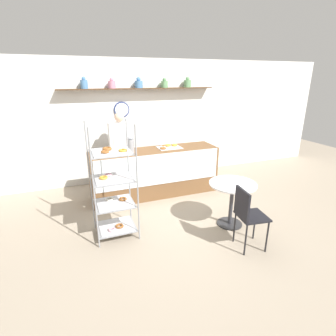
{
  "coord_description": "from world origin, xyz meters",
  "views": [
    {
      "loc": [
        -1.55,
        -3.63,
        2.3
      ],
      "look_at": [
        0.0,
        0.4,
        0.8
      ],
      "focal_mm": 28.0,
      "sensor_mm": 36.0,
      "label": 1
    }
  ],
  "objects_px": {
    "cafe_chair": "(247,212)",
    "coffee_carafe": "(130,145)",
    "person_worker": "(121,149)",
    "pastry_rack": "(113,189)",
    "donut_tray_counter": "(168,147)",
    "cafe_table": "(232,194)"
  },
  "relations": [
    {
      "from": "coffee_carafe",
      "to": "cafe_table",
      "type": "bearing_deg",
      "value": -50.19
    },
    {
      "from": "donut_tray_counter",
      "to": "person_worker",
      "type": "bearing_deg",
      "value": 150.71
    },
    {
      "from": "cafe_table",
      "to": "coffee_carafe",
      "type": "xyz_separation_m",
      "value": [
        -1.26,
        1.51,
        0.55
      ]
    },
    {
      "from": "pastry_rack",
      "to": "coffee_carafe",
      "type": "bearing_deg",
      "value": 64.39
    },
    {
      "from": "cafe_table",
      "to": "donut_tray_counter",
      "type": "bearing_deg",
      "value": 105.52
    },
    {
      "from": "pastry_rack",
      "to": "donut_tray_counter",
      "type": "relative_size",
      "value": 3.68
    },
    {
      "from": "cafe_table",
      "to": "donut_tray_counter",
      "type": "distance_m",
      "value": 1.76
    },
    {
      "from": "cafe_chair",
      "to": "coffee_carafe",
      "type": "bearing_deg",
      "value": 35.11
    },
    {
      "from": "pastry_rack",
      "to": "cafe_table",
      "type": "height_order",
      "value": "pastry_rack"
    },
    {
      "from": "pastry_rack",
      "to": "donut_tray_counter",
      "type": "bearing_deg",
      "value": 42.97
    },
    {
      "from": "cafe_chair",
      "to": "donut_tray_counter",
      "type": "height_order",
      "value": "donut_tray_counter"
    },
    {
      "from": "pastry_rack",
      "to": "coffee_carafe",
      "type": "distance_m",
      "value": 1.29
    },
    {
      "from": "pastry_rack",
      "to": "cafe_chair",
      "type": "bearing_deg",
      "value": -31.53
    },
    {
      "from": "coffee_carafe",
      "to": "cafe_chair",
      "type": "bearing_deg",
      "value": -62.68
    },
    {
      "from": "cafe_chair",
      "to": "coffee_carafe",
      "type": "distance_m",
      "value": 2.45
    },
    {
      "from": "pastry_rack",
      "to": "person_worker",
      "type": "bearing_deg",
      "value": 74.88
    },
    {
      "from": "person_worker",
      "to": "coffee_carafe",
      "type": "xyz_separation_m",
      "value": [
        0.07,
        -0.62,
        0.21
      ]
    },
    {
      "from": "cafe_chair",
      "to": "coffee_carafe",
      "type": "xyz_separation_m",
      "value": [
        -1.09,
        2.12,
        0.54
      ]
    },
    {
      "from": "cafe_table",
      "to": "person_worker",
      "type": "bearing_deg",
      "value": 121.9
    },
    {
      "from": "pastry_rack",
      "to": "cafe_chair",
      "type": "xyz_separation_m",
      "value": [
        1.63,
        -1.0,
        -0.19
      ]
    },
    {
      "from": "pastry_rack",
      "to": "cafe_table",
      "type": "distance_m",
      "value": 1.85
    },
    {
      "from": "cafe_chair",
      "to": "donut_tray_counter",
      "type": "xyz_separation_m",
      "value": [
        -0.29,
        2.25,
        0.4
      ]
    }
  ]
}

